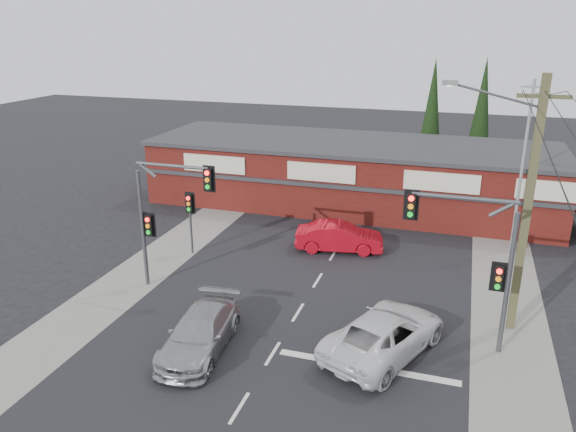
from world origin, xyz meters
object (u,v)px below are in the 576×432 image
(red_sedan, at_px, (339,237))
(utility_pole, at_px, (525,200))
(shop_building, at_px, (351,173))
(white_suv, at_px, (385,333))
(silver_suv, at_px, (200,333))

(red_sedan, distance_m, utility_pole, 11.08)
(utility_pole, bearing_deg, shop_building, 123.76)
(white_suv, bearing_deg, shop_building, -51.49)
(red_sedan, distance_m, shop_building, 8.40)
(white_suv, xyz_separation_m, utility_pole, (4.46, 3.32, 4.60))
(silver_suv, xyz_separation_m, red_sedan, (2.81, 11.05, 0.04))
(white_suv, distance_m, red_sedan, 9.85)
(silver_suv, height_order, shop_building, shop_building)
(red_sedan, relative_size, shop_building, 0.17)
(silver_suv, bearing_deg, white_suv, 11.20)
(shop_building, height_order, utility_pole, utility_pole)
(shop_building, distance_m, utility_pole, 17.15)
(red_sedan, height_order, utility_pole, utility_pole)
(silver_suv, bearing_deg, shop_building, 79.71)
(shop_building, bearing_deg, white_suv, -74.19)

